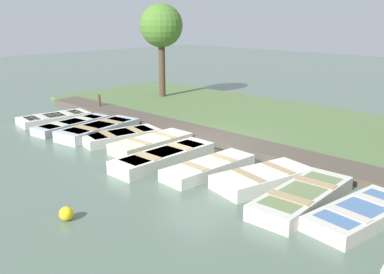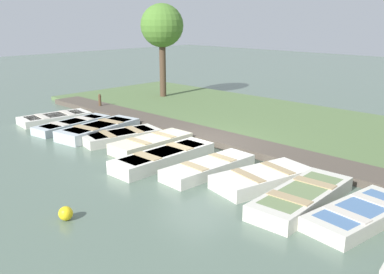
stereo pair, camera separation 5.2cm
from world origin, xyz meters
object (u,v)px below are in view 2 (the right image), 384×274
Objects in this scene: rowboat_2 at (99,129)px; buoy at (66,213)px; rowboat_3 at (121,136)px; rowboat_5 at (164,157)px; rowboat_7 at (263,178)px; rowboat_9 at (360,214)px; rowboat_8 at (302,197)px; mooring_post_near at (100,102)px; rowboat_0 at (55,118)px; park_tree_far_left at (162,27)px; rowboat_4 at (152,143)px; rowboat_1 at (73,125)px; rowboat_6 at (209,167)px.

buoy is at bearing 41.63° from rowboat_2.
rowboat_2 is 7.25m from buoy.
rowboat_5 is (0.61, 3.03, 0.03)m from rowboat_3.
rowboat_5 reaches higher than rowboat_7.
buoy is at bearing -38.35° from rowboat_9.
rowboat_8 is 10.38× the size of buoy.
rowboat_7 is at bearing 101.61° from rowboat_5.
rowboat_8 reaches higher than rowboat_3.
rowboat_3 is at bearing 63.78° from mooring_post_near.
mooring_post_near is (-2.48, -5.03, 0.23)m from rowboat_3.
rowboat_0 is 0.86× the size of rowboat_5.
rowboat_8 is at bearing 77.64° from mooring_post_near.
rowboat_9 reaches higher than buoy.
rowboat_3 is 0.59× the size of park_tree_far_left.
rowboat_5 is 11.31m from park_tree_far_left.
rowboat_5 is at bearing 89.86° from rowboat_3.
rowboat_4 reaches higher than buoy.
rowboat_4 reaches higher than rowboat_3.
rowboat_0 is at bearing -86.46° from rowboat_4.
rowboat_9 is at bearing 133.75° from buoy.
rowboat_7 is 2.83m from rowboat_9.
rowboat_2 is at bearing 28.86° from park_tree_far_left.
buoy is (4.89, 2.75, -0.04)m from rowboat_4.
rowboat_1 is at bearing -90.46° from rowboat_2.
rowboat_2 is 0.68× the size of park_tree_far_left.
rowboat_0 is at bearing -81.88° from rowboat_9.
rowboat_4 is at bearing 45.47° from park_tree_far_left.
mooring_post_near is (-2.74, -9.63, 0.23)m from rowboat_6.
park_tree_far_left is (-6.38, -6.49, 3.69)m from rowboat_4.
rowboat_9 is (0.17, 9.08, 0.00)m from rowboat_3.
rowboat_2 reaches higher than rowboat_9.
rowboat_1 is 2.87m from rowboat_3.
rowboat_6 is 0.60× the size of park_tree_far_left.
rowboat_8 is at bearing 82.70° from rowboat_1.
rowboat_2 is 8.42m from park_tree_far_left.
rowboat_5 reaches higher than rowboat_9.
park_tree_far_left reaches higher than rowboat_9.
rowboat_8 is at bearing 92.15° from rowboat_6.
rowboat_6 is 12.28m from park_tree_far_left.
park_tree_far_left reaches higher than buoy.
mooring_post_near is at bearing -104.92° from rowboat_3.
park_tree_far_left is (-6.75, -0.45, 3.73)m from rowboat_0.
rowboat_0 is 0.91× the size of rowboat_8.
rowboat_6 is 1.01× the size of rowboat_9.
rowboat_1 is at bearing -121.66° from buoy.
rowboat_4 is 3.07m from rowboat_6.
rowboat_1 is 9.11m from rowboat_7.
rowboat_7 is 1.48m from rowboat_8.
rowboat_2 is 1.17× the size of rowboat_7.
rowboat_6 is at bearing 82.37° from rowboat_4.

